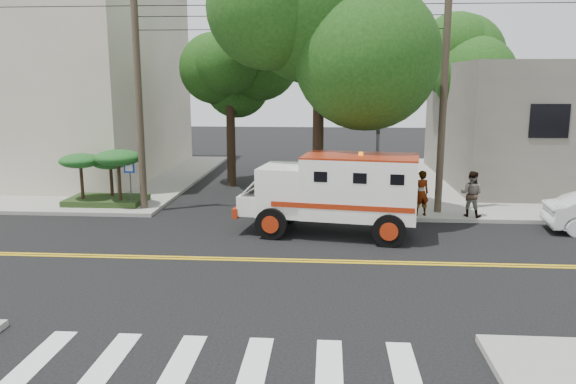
{
  "coord_description": "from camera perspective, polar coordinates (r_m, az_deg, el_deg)",
  "views": [
    {
      "loc": [
        1.93,
        -15.99,
        5.25
      ],
      "look_at": [
        0.58,
        2.46,
        1.6
      ],
      "focal_mm": 35.0,
      "sensor_mm": 36.0,
      "label": 1
    }
  ],
  "objects": [
    {
      "name": "ground",
      "position": [
        16.94,
        -2.6,
        -6.91
      ],
      "size": [
        100.0,
        100.0,
        0.0
      ],
      "primitive_type": "plane",
      "color": "black",
      "rests_on": "ground"
    },
    {
      "name": "building_left",
      "position": [
        35.55,
        -25.6,
        9.93
      ],
      "size": [
        16.0,
        14.0,
        10.0
      ],
      "primitive_type": "cube",
      "color": "#B5AD94",
      "rests_on": "sidewalk_nw"
    },
    {
      "name": "tree_right",
      "position": [
        32.51,
        16.84,
        12.19
      ],
      "size": [
        4.8,
        4.5,
        8.2
      ],
      "color": "black",
      "rests_on": "ground"
    },
    {
      "name": "sidewalk_nw",
      "position": [
        33.68,
        -23.16,
        1.42
      ],
      "size": [
        17.0,
        17.0,
        0.15
      ],
      "primitive_type": "cube",
      "color": "gray",
      "rests_on": "ground"
    },
    {
      "name": "armored_truck",
      "position": [
        19.39,
        4.98,
        0.27
      ],
      "size": [
        6.44,
        3.26,
        2.81
      ],
      "rotation": [
        0.0,
        0.0,
        -0.16
      ],
      "color": "white",
      "rests_on": "ground"
    },
    {
      "name": "palm_planter",
      "position": [
        24.74,
        -18.14,
        2.23
      ],
      "size": [
        3.52,
        2.63,
        2.36
      ],
      "color": "#1E3314",
      "rests_on": "sidewalk_nw"
    },
    {
      "name": "sidewalk_ne",
      "position": [
        32.09,
        25.24,
        0.81
      ],
      "size": [
        17.0,
        17.0,
        0.15
      ],
      "primitive_type": "cube",
      "color": "gray",
      "rests_on": "ground"
    },
    {
      "name": "tree_left",
      "position": [
        28.16,
        -5.37,
        12.1
      ],
      "size": [
        4.48,
        4.2,
        7.7
      ],
      "color": "black",
      "rests_on": "ground"
    },
    {
      "name": "traffic_signal",
      "position": [
        21.88,
        9.05,
        3.08
      ],
      "size": [
        0.15,
        0.18,
        3.6
      ],
      "color": "#3F3F42",
      "rests_on": "ground"
    },
    {
      "name": "pedestrian_a",
      "position": [
        22.19,
        13.35,
        -0.11
      ],
      "size": [
        0.73,
        0.57,
        1.76
      ],
      "primitive_type": "imported",
      "rotation": [
        0.0,
        0.0,
        3.39
      ],
      "color": "gray",
      "rests_on": "sidewalk_ne"
    },
    {
      "name": "pedestrian_b",
      "position": [
        22.57,
        18.12,
        -0.18
      ],
      "size": [
        1.06,
        0.97,
        1.76
      ],
      "primitive_type": "imported",
      "rotation": [
        0.0,
        0.0,
        2.68
      ],
      "color": "gray",
      "rests_on": "sidewalk_ne"
    },
    {
      "name": "accessibility_sign",
      "position": [
        23.92,
        -15.76,
        1.4
      ],
      "size": [
        0.45,
        0.1,
        2.02
      ],
      "color": "#3F3F42",
      "rests_on": "ground"
    },
    {
      "name": "utility_pole_left",
      "position": [
        23.25,
        -14.91,
        8.95
      ],
      "size": [
        0.28,
        0.28,
        9.0
      ],
      "primitive_type": "cylinder",
      "color": "#382D23",
      "rests_on": "ground"
    },
    {
      "name": "utility_pole_right",
      "position": [
        22.62,
        15.5,
        8.87
      ],
      "size": [
        0.28,
        0.28,
        9.0
      ],
      "primitive_type": "cylinder",
      "color": "#382D23",
      "rests_on": "ground"
    },
    {
      "name": "tree_main",
      "position": [
        22.28,
        4.35,
        16.15
      ],
      "size": [
        6.08,
        5.7,
        9.85
      ],
      "color": "black",
      "rests_on": "ground"
    }
  ]
}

